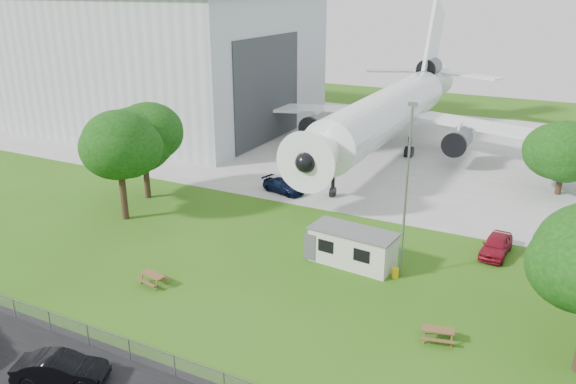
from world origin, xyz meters
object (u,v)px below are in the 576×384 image
at_px(site_cabin, 353,247).
at_px(airliner, 391,109).
at_px(picnic_west, 154,284).
at_px(hangar, 150,57).
at_px(car_centre_sedan, 61,369).
at_px(picnic_east, 437,341).

bearing_deg(site_cabin, airliner, 102.62).
bearing_deg(picnic_west, airliner, 94.61).
xyz_separation_m(airliner, site_cabin, (6.59, -29.44, -3.96)).
height_order(airliner, picnic_west, airliner).
height_order(airliner, site_cabin, airliner).
distance_m(hangar, car_centre_sedan, 59.89).
relative_size(site_cabin, car_centre_sedan, 1.48).
distance_m(site_cabin, picnic_east, 10.26).
xyz_separation_m(hangar, airliner, (35.97, -0.14, -4.14)).
distance_m(picnic_east, car_centre_sedan, 20.22).
xyz_separation_m(picnic_east, car_centre_sedan, (-16.11, -12.19, 0.76)).
bearing_deg(picnic_west, hangar, 140.41).
distance_m(picnic_west, picnic_east, 18.64).
relative_size(site_cabin, picnic_west, 3.81).
bearing_deg(airliner, hangar, 179.78).
distance_m(airliner, picnic_east, 39.19).
relative_size(hangar, picnic_east, 23.89).
bearing_deg(hangar, airliner, -0.22).
relative_size(airliner, car_centre_sedan, 10.30).
xyz_separation_m(picnic_west, car_centre_sedan, (2.40, -9.95, 0.76)).
xyz_separation_m(hangar, picnic_west, (31.73, -38.50, -9.41)).
bearing_deg(car_centre_sedan, picnic_east, -76.13).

